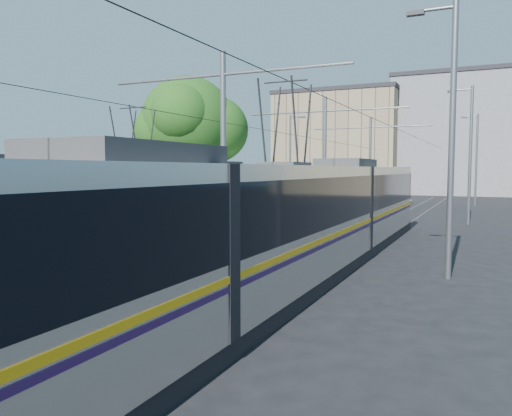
% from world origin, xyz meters
% --- Properties ---
extents(ground, '(160.00, 160.00, 0.00)m').
position_xyz_m(ground, '(0.00, 0.00, 0.00)').
color(ground, black).
rests_on(ground, ground).
extents(platform, '(4.00, 50.00, 0.30)m').
position_xyz_m(platform, '(0.00, 17.00, 0.15)').
color(platform, gray).
rests_on(platform, ground).
extents(tactile_strip_left, '(0.70, 50.00, 0.01)m').
position_xyz_m(tactile_strip_left, '(-1.45, 17.00, 0.30)').
color(tactile_strip_left, gray).
rests_on(tactile_strip_left, platform).
extents(tactile_strip_right, '(0.70, 50.00, 0.01)m').
position_xyz_m(tactile_strip_right, '(1.45, 17.00, 0.30)').
color(tactile_strip_right, gray).
rests_on(tactile_strip_right, platform).
extents(rails, '(8.71, 70.00, 0.03)m').
position_xyz_m(rails, '(0.00, 17.00, 0.02)').
color(rails, gray).
rests_on(rails, ground).
extents(tram_left, '(2.43, 29.94, 5.50)m').
position_xyz_m(tram_left, '(-3.60, 7.58, 1.71)').
color(tram_left, black).
rests_on(tram_left, ground).
extents(tram_right, '(2.43, 31.42, 5.50)m').
position_xyz_m(tram_right, '(3.60, 4.82, 1.86)').
color(tram_right, black).
rests_on(tram_right, ground).
extents(catenary, '(9.20, 70.00, 7.00)m').
position_xyz_m(catenary, '(0.00, 14.15, 4.52)').
color(catenary, slate).
rests_on(catenary, platform).
extents(street_lamps, '(15.18, 38.22, 8.00)m').
position_xyz_m(street_lamps, '(-0.00, 21.00, 4.18)').
color(street_lamps, slate).
rests_on(street_lamps, ground).
extents(shelter, '(0.83, 1.16, 2.33)m').
position_xyz_m(shelter, '(-0.14, 16.65, 1.52)').
color(shelter, black).
rests_on(shelter, platform).
extents(tree, '(5.82, 5.38, 8.45)m').
position_xyz_m(tree, '(-6.70, 16.90, 5.71)').
color(tree, '#382314').
rests_on(tree, ground).
extents(building_left, '(16.32, 12.24, 13.63)m').
position_xyz_m(building_left, '(-10.00, 60.00, 6.83)').
color(building_left, gray).
rests_on(building_left, ground).
extents(building_centre, '(18.36, 14.28, 15.29)m').
position_xyz_m(building_centre, '(6.00, 64.00, 7.65)').
color(building_centre, gray).
rests_on(building_centre, ground).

